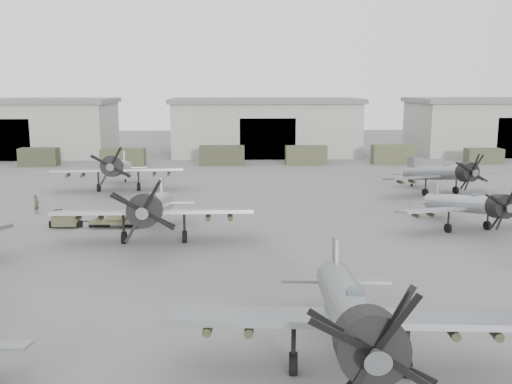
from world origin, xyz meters
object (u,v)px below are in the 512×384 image
(aircraft_far_0, at_px, (118,168))
(tug_trailer, at_px, (85,221))
(aircraft_mid_2, at_px, (470,205))
(aircraft_far_1, at_px, (443,173))
(aircraft_mid_1, at_px, (153,208))
(aircraft_near_1, at_px, (352,312))
(ground_crew, at_px, (36,204))

(aircraft_far_0, height_order, tug_trailer, aircraft_far_0)
(aircraft_mid_2, xyz_separation_m, aircraft_far_1, (3.18, 14.19, 0.15))
(aircraft_mid_2, height_order, tug_trailer, aircraft_mid_2)
(aircraft_far_0, height_order, aircraft_far_1, aircraft_far_0)
(aircraft_far_0, bearing_deg, aircraft_far_1, -9.66)
(aircraft_mid_2, xyz_separation_m, aircraft_far_0, (-29.20, 17.67, 0.41))
(aircraft_far_0, relative_size, aircraft_far_1, 1.12)
(aircraft_mid_1, height_order, aircraft_far_0, aircraft_mid_1)
(aircraft_far_0, bearing_deg, aircraft_mid_1, -76.13)
(aircraft_near_1, bearing_deg, tug_trailer, 128.36)
(aircraft_mid_2, height_order, aircraft_far_0, aircraft_far_0)
(aircraft_near_1, distance_m, aircraft_mid_2, 24.77)
(aircraft_mid_2, height_order, aircraft_far_1, aircraft_far_1)
(aircraft_mid_2, bearing_deg, tug_trailer, 162.99)
(aircraft_far_1, height_order, ground_crew, aircraft_far_1)
(aircraft_mid_1, distance_m, tug_trailer, 7.83)
(aircraft_mid_1, relative_size, aircraft_far_0, 1.02)
(aircraft_mid_2, relative_size, ground_crew, 6.95)
(aircraft_far_1, xyz_separation_m, ground_crew, (-37.31, -6.69, -1.37))
(aircraft_near_1, relative_size, aircraft_mid_1, 1.02)
(aircraft_mid_1, xyz_separation_m, tug_trailer, (-5.89, 4.76, -1.99))
(aircraft_mid_2, relative_size, aircraft_far_1, 0.93)
(aircraft_near_1, relative_size, aircraft_far_1, 1.17)
(tug_trailer, bearing_deg, ground_crew, 138.30)
(tug_trailer, bearing_deg, aircraft_far_0, 92.78)
(aircraft_mid_1, bearing_deg, aircraft_far_0, 106.55)
(aircraft_near_1, relative_size, aircraft_mid_2, 1.25)
(aircraft_far_0, relative_size, tug_trailer, 1.98)
(aircraft_mid_1, bearing_deg, tug_trailer, 140.24)
(tug_trailer, bearing_deg, aircraft_near_1, -54.88)
(aircraft_far_1, bearing_deg, aircraft_mid_2, -119.18)
(tug_trailer, bearing_deg, aircraft_mid_2, -3.54)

